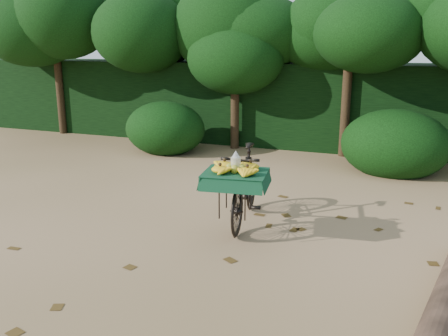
% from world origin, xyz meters
% --- Properties ---
extents(ground, '(80.00, 80.00, 0.00)m').
position_xyz_m(ground, '(0.00, 0.00, 0.00)').
color(ground, tan).
rests_on(ground, ground).
extents(vendor_bicycle, '(0.82, 1.76, 0.98)m').
position_xyz_m(vendor_bicycle, '(-0.16, 1.06, 0.50)').
color(vendor_bicycle, black).
rests_on(vendor_bicycle, ground).
extents(fallen_log, '(1.09, 4.03, 0.29)m').
position_xyz_m(fallen_log, '(2.00, -0.93, 0.15)').
color(fallen_log, brown).
rests_on(fallen_log, ground).
extents(hedge_backdrop, '(26.00, 1.80, 1.80)m').
position_xyz_m(hedge_backdrop, '(0.00, 6.30, 0.90)').
color(hedge_backdrop, black).
rests_on(hedge_backdrop, ground).
extents(tree_row, '(14.50, 2.00, 4.00)m').
position_xyz_m(tree_row, '(-0.65, 5.50, 2.00)').
color(tree_row, black).
rests_on(tree_row, ground).
extents(bush_clumps, '(8.80, 1.70, 0.90)m').
position_xyz_m(bush_clumps, '(0.50, 4.30, 0.45)').
color(bush_clumps, black).
rests_on(bush_clumps, ground).
extents(leaf_litter, '(7.00, 7.30, 0.01)m').
position_xyz_m(leaf_litter, '(0.00, 0.65, 0.01)').
color(leaf_litter, '#4A3413').
rests_on(leaf_litter, ground).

